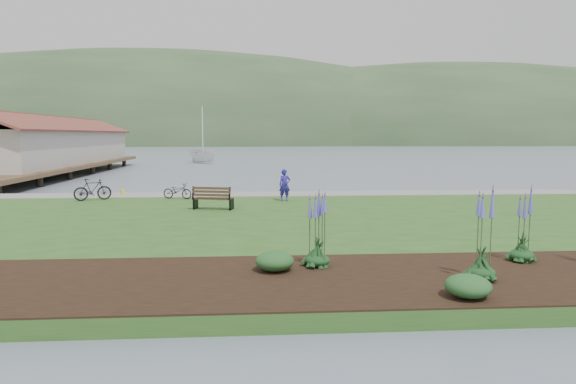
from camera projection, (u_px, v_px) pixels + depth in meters
name	position (u px, v px, depth m)	size (l,w,h in m)	color
ground	(289.00, 223.00, 21.37)	(600.00, 600.00, 0.00)	slate
lawn	(293.00, 227.00, 19.36)	(34.00, 20.00, 0.40)	#29531D
shoreline_path	(280.00, 194.00, 28.16)	(34.00, 2.20, 0.03)	gray
garden_bed	(450.00, 276.00, 11.81)	(24.00, 4.40, 0.04)	black
far_hillside	(310.00, 145.00, 191.28)	(580.00, 80.00, 38.00)	#304C2A
pier_pavilion	(51.00, 146.00, 46.99)	(8.00, 36.00, 5.40)	#4C3826
park_bench	(213.00, 198.00, 22.36)	(1.80, 1.05, 1.05)	#322113
person	(285.00, 182.00, 25.26)	(0.67, 0.46, 1.84)	#292097
bicycle_a	(177.00, 191.00, 26.11)	(1.55, 0.54, 0.81)	black
bicycle_b	(93.00, 190.00, 25.51)	(1.80, 0.52, 1.08)	black
sailboat	(203.00, 163.00, 65.84)	(8.74, 8.90, 23.04)	silver
pannier	(123.00, 192.00, 27.86)	(0.17, 0.27, 0.28)	#CCCA18
echium_0	(483.00, 241.00, 11.38)	(0.62, 0.62, 2.29)	#153A19
echium_1	(523.00, 231.00, 13.04)	(0.62, 0.62, 2.09)	#153A19
echium_4	(318.00, 228.00, 12.49)	(0.62, 0.62, 2.23)	#153A19
shrub_0	(275.00, 261.00, 12.17)	(0.93, 0.93, 0.46)	#1E4C21
shrub_1	(468.00, 286.00, 10.18)	(0.91, 0.91, 0.46)	#1E4C21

